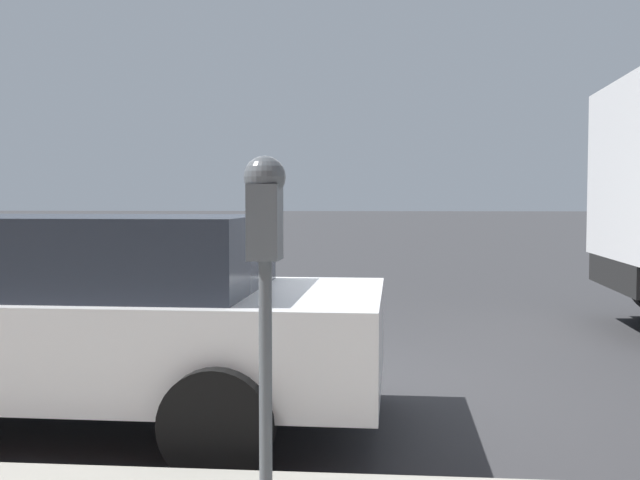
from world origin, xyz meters
TOP-DOWN VIEW (x-y plane):
  - ground_plane at (0.00, 0.00)m, footprint 220.00×220.00m
  - parking_meter at (-2.56, -0.27)m, footprint 0.21×0.19m
  - car_white at (-0.94, 1.50)m, footprint 2.12×4.68m

SIDE VIEW (x-z plane):
  - ground_plane at x=0.00m, z-range 0.00..0.00m
  - car_white at x=-0.94m, z-range 0.05..1.49m
  - parking_meter at x=-2.56m, z-range 0.60..2.17m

